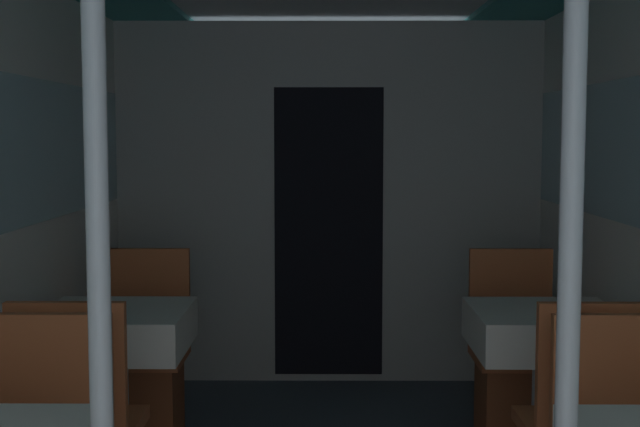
{
  "coord_description": "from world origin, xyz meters",
  "views": [
    {
      "loc": [
        -0.02,
        -1.44,
        1.47
      ],
      "look_at": [
        -0.04,
        2.3,
        1.14
      ],
      "focal_mm": 50.0,
      "sensor_mm": 36.0,
      "label": 1
    }
  ],
  "objects_px": {
    "support_pole_right_0": "(569,310)",
    "chair_left_far_1": "(144,382)",
    "dining_table_right_1": "(545,338)",
    "chair_right_far_1": "(516,383)",
    "support_pole_left_0": "(99,309)",
    "dining_table_left_1": "(116,338)"
  },
  "relations": [
    {
      "from": "support_pole_right_0",
      "to": "chair_left_far_1",
      "type": "bearing_deg",
      "value": 123.89
    },
    {
      "from": "support_pole_right_0",
      "to": "dining_table_right_1",
      "type": "distance_m",
      "value": 1.7
    },
    {
      "from": "dining_table_right_1",
      "to": "chair_right_far_1",
      "type": "height_order",
      "value": "chair_right_far_1"
    },
    {
      "from": "support_pole_left_0",
      "to": "chair_right_far_1",
      "type": "height_order",
      "value": "support_pole_left_0"
    },
    {
      "from": "chair_right_far_1",
      "to": "support_pole_left_0",
      "type": "bearing_deg",
      "value": 56.11
    },
    {
      "from": "support_pole_right_0",
      "to": "dining_table_right_1",
      "type": "relative_size",
      "value": 2.85
    },
    {
      "from": "dining_table_left_1",
      "to": "dining_table_right_1",
      "type": "bearing_deg",
      "value": 0.0
    },
    {
      "from": "dining_table_left_1",
      "to": "dining_table_right_1",
      "type": "distance_m",
      "value": 1.79
    },
    {
      "from": "support_pole_right_0",
      "to": "chair_right_far_1",
      "type": "bearing_deg",
      "value": 80.78
    },
    {
      "from": "support_pole_right_0",
      "to": "dining_table_left_1",
      "type": "bearing_deg",
      "value": 131.99
    },
    {
      "from": "support_pole_left_0",
      "to": "support_pole_right_0",
      "type": "height_order",
      "value": "same"
    },
    {
      "from": "chair_left_far_1",
      "to": "support_pole_right_0",
      "type": "height_order",
      "value": "support_pole_right_0"
    },
    {
      "from": "support_pole_right_0",
      "to": "dining_table_right_1",
      "type": "xyz_separation_m",
      "value": [
        0.35,
        1.6,
        -0.44
      ]
    },
    {
      "from": "dining_table_left_1",
      "to": "chair_right_far_1",
      "type": "height_order",
      "value": "chair_right_far_1"
    },
    {
      "from": "chair_left_far_1",
      "to": "support_pole_right_0",
      "type": "relative_size",
      "value": 0.43
    },
    {
      "from": "chair_left_far_1",
      "to": "dining_table_right_1",
      "type": "bearing_deg",
      "value": 163.09
    },
    {
      "from": "support_pole_left_0",
      "to": "chair_left_far_1",
      "type": "height_order",
      "value": "support_pole_left_0"
    },
    {
      "from": "dining_table_left_1",
      "to": "chair_left_far_1",
      "type": "relative_size",
      "value": 0.82
    },
    {
      "from": "support_pole_left_0",
      "to": "chair_left_far_1",
      "type": "bearing_deg",
      "value": 99.22
    },
    {
      "from": "dining_table_left_1",
      "to": "chair_left_far_1",
      "type": "distance_m",
      "value": 0.64
    },
    {
      "from": "dining_table_left_1",
      "to": "chair_left_far_1",
      "type": "height_order",
      "value": "chair_left_far_1"
    },
    {
      "from": "support_pole_left_0",
      "to": "dining_table_right_1",
      "type": "height_order",
      "value": "support_pole_left_0"
    }
  ]
}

